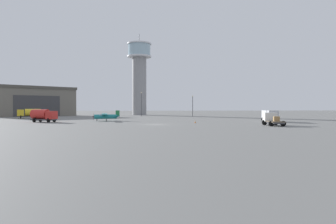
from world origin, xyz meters
name	(u,v)px	position (x,y,z in m)	size (l,w,h in m)	color
ground_plane	(155,124)	(0.00, 0.00, 0.00)	(400.00, 400.00, 0.00)	slate
control_tower	(139,72)	(-2.56, 69.84, 18.15)	(10.25, 10.25, 34.49)	gray
hangar	(29,101)	(-44.85, 60.85, 5.54)	(35.95, 33.69, 11.05)	#6B665B
airplane_teal	(106,116)	(-11.36, 16.38, 1.22)	(6.99, 8.91, 2.62)	teal
truck_fuel_tanker_red	(43,115)	(-25.07, 11.66, 1.65)	(6.24, 4.37, 2.96)	#38383D
truck_fuel_tanker_yellow	(29,113)	(-36.41, 36.22, 1.64)	(6.96, 4.50, 2.89)	#38383D
truck_box_silver	(270,115)	(27.76, 8.57, 1.57)	(3.61, 6.61, 2.70)	#38383D
truck_flatbed_white	(272,119)	(21.95, -5.30, 1.19)	(3.61, 6.40, 2.42)	#38383D
light_post_west	(193,104)	(16.08, 46.03, 4.54)	(0.44, 0.44, 7.49)	#38383D
light_post_north	(141,102)	(-2.00, 50.45, 5.27)	(0.44, 0.44, 8.87)	#38383D
traffic_cone_near_left	(195,122)	(8.89, 4.03, 0.28)	(0.36, 0.36, 0.56)	black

